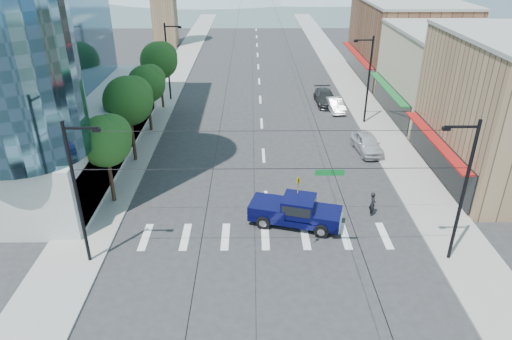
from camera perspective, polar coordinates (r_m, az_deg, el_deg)
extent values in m
plane|color=#28282B|center=(28.85, 1.65, -10.01)|extent=(160.00, 160.00, 0.00)
cube|color=gray|center=(66.29, -10.27, 11.36)|extent=(4.00, 120.00, 0.15)
cube|color=gray|center=(66.67, 10.95, 11.39)|extent=(4.00, 120.00, 0.15)
cube|color=tan|center=(53.13, 23.21, 10.77)|extent=(12.00, 14.00, 9.00)
cube|color=brown|center=(67.62, 18.22, 15.08)|extent=(12.00, 18.00, 10.00)
cylinder|color=black|center=(34.26, -17.74, -0.55)|extent=(0.28, 0.28, 4.55)
sphere|color=#1F4416|center=(33.20, -18.36, 3.44)|extent=(3.64, 3.64, 3.64)
sphere|color=#1F4416|center=(33.20, -17.66, 4.30)|extent=(2.86, 2.86, 2.86)
cylinder|color=black|center=(40.27, -15.18, 4.39)|extent=(0.28, 0.28, 5.11)
sphere|color=#1F4416|center=(39.29, -15.69, 8.32)|extent=(4.09, 4.09, 4.09)
sphere|color=#1F4416|center=(39.35, -15.09, 9.04)|extent=(3.21, 3.21, 3.21)
cylinder|color=black|center=(46.73, -13.20, 7.37)|extent=(0.28, 0.28, 4.55)
sphere|color=#1F4416|center=(45.96, -13.54, 10.42)|extent=(3.64, 3.64, 3.64)
sphere|color=#1F4416|center=(46.05, -13.02, 11.03)|extent=(2.86, 2.86, 2.86)
cylinder|color=black|center=(53.17, -11.75, 10.18)|extent=(0.28, 0.28, 5.11)
sphere|color=#1F4416|center=(52.44, -12.05, 13.24)|extent=(4.09, 4.09, 4.09)
sphere|color=#1F4416|center=(52.56, -11.59, 13.76)|extent=(3.21, 3.21, 3.21)
cylinder|color=black|center=(27.31, -21.44, -3.15)|extent=(0.20, 0.20, 9.00)
cylinder|color=black|center=(28.13, 24.45, -2.85)|extent=(0.20, 0.20, 9.00)
cylinder|color=black|center=(24.73, 1.92, 0.16)|extent=(21.60, 0.04, 0.04)
imported|color=gold|center=(25.32, 5.28, -1.95)|extent=(0.16, 0.20, 1.00)
cube|color=#0C6626|center=(25.18, 9.21, -0.32)|extent=(1.60, 0.06, 0.35)
cylinder|color=black|center=(55.46, -10.97, 13.02)|extent=(0.20, 0.20, 9.00)
cube|color=black|center=(54.50, -10.39, 17.24)|extent=(1.80, 0.12, 0.12)
cube|color=black|center=(54.39, -9.51, 17.18)|extent=(0.40, 0.25, 0.18)
cylinder|color=black|center=(48.33, 13.88, 10.71)|extent=(0.20, 0.20, 9.00)
cube|color=black|center=(47.19, 13.34, 15.53)|extent=(1.80, 0.12, 0.12)
cube|color=black|center=(47.03, 12.35, 15.47)|extent=(0.40, 0.25, 0.18)
cube|color=#070837|center=(31.03, 4.89, -5.81)|extent=(6.45, 3.78, 0.39)
cube|color=#070837|center=(30.57, 8.91, -5.63)|extent=(2.27, 2.50, 0.61)
cube|color=#070837|center=(30.53, 5.36, -4.47)|extent=(2.58, 2.54, 1.22)
cube|color=black|center=(30.48, 5.37, -4.29)|extent=(2.37, 2.51, 0.66)
cube|color=#070837|center=(31.06, 1.71, -4.59)|extent=(3.05, 2.82, 0.72)
cube|color=silver|center=(30.76, 10.49, -6.53)|extent=(0.70, 2.06, 0.39)
cube|color=silver|center=(31.59, -0.55, -5.05)|extent=(0.70, 2.06, 0.33)
cylinder|color=black|center=(30.03, 8.15, -7.57)|extent=(0.98, 0.57, 0.93)
cylinder|color=black|center=(31.78, 8.68, -5.49)|extent=(0.98, 0.57, 0.93)
cylinder|color=black|center=(30.58, 0.92, -6.57)|extent=(0.98, 0.57, 0.93)
cylinder|color=black|center=(32.30, 1.85, -4.59)|extent=(0.98, 0.57, 0.93)
imported|color=black|center=(32.83, 14.37, -4.09)|extent=(0.45, 0.66, 1.77)
imported|color=silver|center=(42.54, 13.71, 3.27)|extent=(2.45, 5.06, 1.67)
imported|color=white|center=(52.53, 9.85, 8.02)|extent=(1.89, 4.38, 1.40)
imported|color=#29292B|center=(54.62, 8.67, 8.94)|extent=(2.38, 5.54, 1.59)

